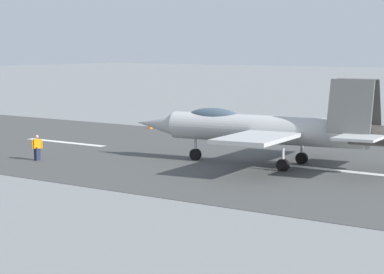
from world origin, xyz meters
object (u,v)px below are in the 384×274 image
(crew_person, at_px, (37,148))
(marker_cone_far, at_px, (150,126))
(fighter_jet, at_px, (267,128))
(marker_cone_mid, at_px, (272,135))

(crew_person, relative_size, marker_cone_far, 3.08)
(fighter_jet, height_order, marker_cone_far, fighter_jet)
(marker_cone_far, bearing_deg, fighter_jet, 147.47)
(fighter_jet, distance_m, marker_cone_far, 23.52)
(marker_cone_mid, distance_m, marker_cone_far, 12.65)
(fighter_jet, relative_size, marker_cone_far, 32.32)
(fighter_jet, relative_size, crew_person, 10.50)
(crew_person, bearing_deg, marker_cone_mid, -107.14)
(crew_person, distance_m, marker_cone_mid, 20.56)
(fighter_jet, relative_size, marker_cone_mid, 32.32)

